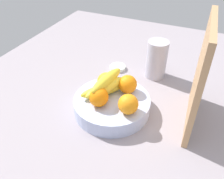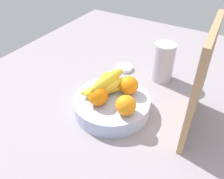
{
  "view_description": "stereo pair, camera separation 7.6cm",
  "coord_description": "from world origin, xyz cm",
  "px_view_note": "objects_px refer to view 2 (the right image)",
  "views": [
    {
      "loc": [
        60.27,
        25.04,
        59.89
      ],
      "look_at": [
        -0.14,
        -1.97,
        9.65
      ],
      "focal_mm": 38.22,
      "sensor_mm": 36.0,
      "label": 1
    },
    {
      "loc": [
        56.8,
        31.74,
        59.89
      ],
      "look_at": [
        -0.14,
        -1.97,
        9.65
      ],
      "focal_mm": 38.22,
      "sensor_mm": 36.0,
      "label": 2
    }
  ],
  "objects_px": {
    "orange_center": "(108,81)",
    "cutting_board": "(200,83)",
    "orange_front_right": "(129,85)",
    "banana_bunch": "(106,85)",
    "thermos_tumbler": "(163,62)",
    "jar_lid": "(125,68)",
    "fruit_bowl": "(112,104)",
    "orange_back_left": "(98,96)",
    "orange_front_left": "(126,105)"
  },
  "relations": [
    {
      "from": "orange_center",
      "to": "cutting_board",
      "type": "distance_m",
      "value": 0.32
    },
    {
      "from": "orange_front_right",
      "to": "banana_bunch",
      "type": "height_order",
      "value": "banana_bunch"
    },
    {
      "from": "thermos_tumbler",
      "to": "jar_lid",
      "type": "xyz_separation_m",
      "value": [
        0.02,
        -0.17,
        -0.08
      ]
    },
    {
      "from": "thermos_tumbler",
      "to": "jar_lid",
      "type": "distance_m",
      "value": 0.19
    },
    {
      "from": "jar_lid",
      "to": "thermos_tumbler",
      "type": "bearing_deg",
      "value": 95.49
    },
    {
      "from": "fruit_bowl",
      "to": "cutting_board",
      "type": "xyz_separation_m",
      "value": [
        -0.07,
        0.27,
        0.15
      ]
    },
    {
      "from": "banana_bunch",
      "to": "orange_center",
      "type": "bearing_deg",
      "value": -161.52
    },
    {
      "from": "cutting_board",
      "to": "jar_lid",
      "type": "xyz_separation_m",
      "value": [
        -0.2,
        -0.36,
        -0.17
      ]
    },
    {
      "from": "orange_back_left",
      "to": "thermos_tumbler",
      "type": "xyz_separation_m",
      "value": [
        -0.34,
        0.11,
        -0.01
      ]
    },
    {
      "from": "orange_front_left",
      "to": "thermos_tumbler",
      "type": "xyz_separation_m",
      "value": [
        -0.33,
        0.0,
        -0.01
      ]
    },
    {
      "from": "jar_lid",
      "to": "fruit_bowl",
      "type": "bearing_deg",
      "value": 18.81
    },
    {
      "from": "fruit_bowl",
      "to": "thermos_tumbler",
      "type": "height_order",
      "value": "thermos_tumbler"
    },
    {
      "from": "orange_back_left",
      "to": "thermos_tumbler",
      "type": "distance_m",
      "value": 0.36
    },
    {
      "from": "orange_back_left",
      "to": "thermos_tumbler",
      "type": "relative_size",
      "value": 0.41
    },
    {
      "from": "orange_center",
      "to": "thermos_tumbler",
      "type": "height_order",
      "value": "thermos_tumbler"
    },
    {
      "from": "fruit_bowl",
      "to": "thermos_tumbler",
      "type": "bearing_deg",
      "value": 164.56
    },
    {
      "from": "fruit_bowl",
      "to": "banana_bunch",
      "type": "height_order",
      "value": "banana_bunch"
    },
    {
      "from": "thermos_tumbler",
      "to": "orange_front_left",
      "type": "bearing_deg",
      "value": -0.45
    },
    {
      "from": "orange_front_left",
      "to": "banana_bunch",
      "type": "height_order",
      "value": "banana_bunch"
    },
    {
      "from": "orange_front_right",
      "to": "orange_front_left",
      "type": "bearing_deg",
      "value": 22.04
    },
    {
      "from": "orange_front_left",
      "to": "cutting_board",
      "type": "relative_size",
      "value": 0.19
    },
    {
      "from": "orange_front_left",
      "to": "orange_center",
      "type": "bearing_deg",
      "value": -125.78
    },
    {
      "from": "orange_back_left",
      "to": "banana_bunch",
      "type": "xyz_separation_m",
      "value": [
        -0.06,
        -0.0,
        0.01
      ]
    },
    {
      "from": "fruit_bowl",
      "to": "jar_lid",
      "type": "xyz_separation_m",
      "value": [
        -0.27,
        -0.09,
        -0.02
      ]
    },
    {
      "from": "jar_lid",
      "to": "orange_center",
      "type": "bearing_deg",
      "value": 12.43
    },
    {
      "from": "orange_back_left",
      "to": "cutting_board",
      "type": "xyz_separation_m",
      "value": [
        -0.12,
        0.3,
        0.09
      ]
    },
    {
      "from": "cutting_board",
      "to": "thermos_tumbler",
      "type": "height_order",
      "value": "cutting_board"
    },
    {
      "from": "orange_center",
      "to": "orange_back_left",
      "type": "height_order",
      "value": "same"
    },
    {
      "from": "orange_back_left",
      "to": "orange_front_right",
      "type": "bearing_deg",
      "value": 149.62
    },
    {
      "from": "orange_front_left",
      "to": "jar_lid",
      "type": "xyz_separation_m",
      "value": [
        -0.32,
        -0.17,
        -0.08
      ]
    },
    {
      "from": "orange_front_left",
      "to": "thermos_tumbler",
      "type": "distance_m",
      "value": 0.33
    },
    {
      "from": "orange_front_right",
      "to": "thermos_tumbler",
      "type": "relative_size",
      "value": 0.41
    },
    {
      "from": "cutting_board",
      "to": "thermos_tumbler",
      "type": "xyz_separation_m",
      "value": [
        -0.22,
        -0.19,
        -0.1
      ]
    },
    {
      "from": "jar_lid",
      "to": "cutting_board",
      "type": "bearing_deg",
      "value": 60.7
    },
    {
      "from": "fruit_bowl",
      "to": "orange_front_right",
      "type": "bearing_deg",
      "value": 148.84
    },
    {
      "from": "fruit_bowl",
      "to": "jar_lid",
      "type": "relative_size",
      "value": 3.8
    },
    {
      "from": "orange_center",
      "to": "jar_lid",
      "type": "bearing_deg",
      "value": -167.57
    },
    {
      "from": "orange_front_left",
      "to": "orange_center",
      "type": "xyz_separation_m",
      "value": [
        -0.09,
        -0.12,
        0.0
      ]
    },
    {
      "from": "banana_bunch",
      "to": "thermos_tumbler",
      "type": "xyz_separation_m",
      "value": [
        -0.28,
        0.11,
        -0.02
      ]
    },
    {
      "from": "cutting_board",
      "to": "jar_lid",
      "type": "relative_size",
      "value": 4.94
    },
    {
      "from": "orange_front_left",
      "to": "orange_center",
      "type": "relative_size",
      "value": 1.0
    },
    {
      "from": "orange_front_right",
      "to": "fruit_bowl",
      "type": "bearing_deg",
      "value": -31.16
    },
    {
      "from": "fruit_bowl",
      "to": "orange_center",
      "type": "bearing_deg",
      "value": -135.45
    },
    {
      "from": "orange_center",
      "to": "banana_bunch",
      "type": "xyz_separation_m",
      "value": [
        0.04,
        0.01,
        0.01
      ]
    },
    {
      "from": "orange_front_right",
      "to": "orange_back_left",
      "type": "xyz_separation_m",
      "value": [
        0.11,
        -0.06,
        0.0
      ]
    },
    {
      "from": "orange_front_right",
      "to": "orange_center",
      "type": "xyz_separation_m",
      "value": [
        0.02,
        -0.08,
        0.0
      ]
    },
    {
      "from": "orange_center",
      "to": "cutting_board",
      "type": "height_order",
      "value": "cutting_board"
    },
    {
      "from": "banana_bunch",
      "to": "cutting_board",
      "type": "height_order",
      "value": "cutting_board"
    },
    {
      "from": "thermos_tumbler",
      "to": "banana_bunch",
      "type": "bearing_deg",
      "value": -21.35
    },
    {
      "from": "fruit_bowl",
      "to": "cutting_board",
      "type": "distance_m",
      "value": 0.32
    }
  ]
}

